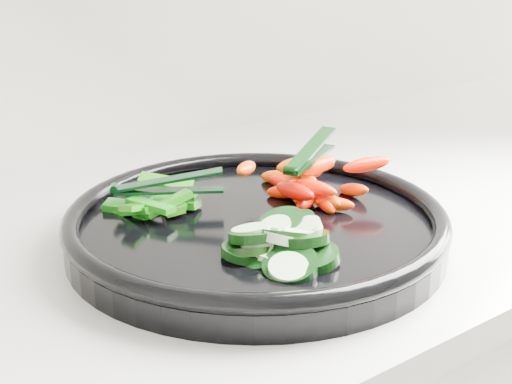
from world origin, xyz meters
TOP-DOWN VIEW (x-y plane):
  - veggie_tray at (-0.70, 1.62)m, footprint 0.42×0.42m
  - cucumber_pile at (-0.73, 1.55)m, footprint 0.12×0.12m
  - carrot_pile at (-0.62, 1.64)m, footprint 0.16×0.14m
  - pepper_pile at (-0.76, 1.70)m, footprint 0.11×0.10m
  - tong_carrot at (-0.62, 1.63)m, footprint 0.11×0.07m
  - tong_pepper at (-0.75, 1.70)m, footprint 0.10×0.07m

SIDE VIEW (x-z plane):
  - veggie_tray at x=-0.70m, z-range 0.93..0.97m
  - pepper_pile at x=-0.76m, z-range 0.94..0.98m
  - cucumber_pile at x=-0.73m, z-range 0.94..0.98m
  - carrot_pile at x=-0.62m, z-range 0.95..1.00m
  - tong_pepper at x=-0.75m, z-range 0.97..0.99m
  - tong_carrot at x=-0.62m, z-range 0.99..1.02m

